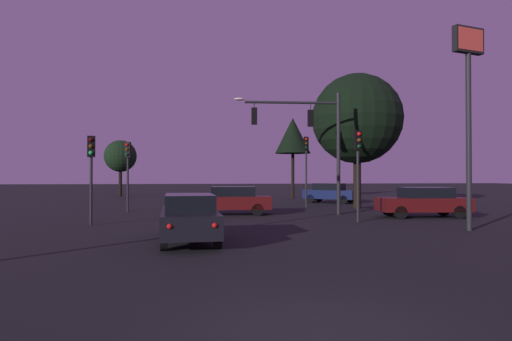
{
  "coord_description": "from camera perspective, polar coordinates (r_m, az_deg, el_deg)",
  "views": [
    {
      "loc": [
        -1.6,
        -5.38,
        2.09
      ],
      "look_at": [
        1.13,
        15.05,
        2.36
      ],
      "focal_mm": 29.71,
      "sensor_mm": 36.0,
      "label": 1
    }
  ],
  "objects": [
    {
      "name": "traffic_light_corner_left",
      "position": [
        19.32,
        -21.31,
        1.14
      ],
      "size": [
        0.33,
        0.37,
        3.8
      ],
      "color": "#232326",
      "rests_on": "ground"
    },
    {
      "name": "traffic_light_far_side",
      "position": [
        19.7,
        13.57,
        1.77
      ],
      "size": [
        0.31,
        0.36,
        4.16
      ],
      "color": "#232326",
      "rests_on": "ground"
    },
    {
      "name": "tree_left_far",
      "position": [
        46.11,
        -17.78,
        1.83
      ],
      "size": [
        3.3,
        3.3,
        5.81
      ],
      "color": "black",
      "rests_on": "ground"
    },
    {
      "name": "car_crossing_right",
      "position": [
        23.01,
        -3.37,
        -3.97
      ],
      "size": [
        4.5,
        2.09,
        1.52
      ],
      "color": "#4C0F0F",
      "rests_on": "ground"
    },
    {
      "name": "car_crossing_left",
      "position": [
        23.05,
        21.62,
        -3.92
      ],
      "size": [
        4.62,
        2.14,
        1.52
      ],
      "color": "#4C0F0F",
      "rests_on": "ground"
    },
    {
      "name": "store_sign_illuminated",
      "position": [
        18.48,
        26.69,
        10.46
      ],
      "size": [
        1.42,
        0.58,
        7.82
      ],
      "color": "#232326",
      "rests_on": "ground"
    },
    {
      "name": "tree_center_horizon",
      "position": [
        40.1,
        4.97,
        4.66
      ],
      "size": [
        3.34,
        3.34,
        7.58
      ],
      "color": "black",
      "rests_on": "ground"
    },
    {
      "name": "ground_plane",
      "position": [
        30.0,
        -4.56,
        -4.74
      ],
      "size": [
        168.0,
        168.0,
        0.0
      ],
      "primitive_type": "plane",
      "color": "black",
      "rests_on": "ground"
    },
    {
      "name": "traffic_light_corner_right",
      "position": [
        28.44,
        6.77,
        1.73
      ],
      "size": [
        0.32,
        0.36,
        4.71
      ],
      "color": "#232326",
      "rests_on": "ground"
    },
    {
      "name": "car_far_lane",
      "position": [
        33.55,
        9.98,
        -2.95
      ],
      "size": [
        4.27,
        3.97,
        1.52
      ],
      "color": "#0F1947",
      "rests_on": "ground"
    },
    {
      "name": "tree_behind_sign",
      "position": [
        28.4,
        13.44,
        6.77
      ],
      "size": [
        5.81,
        5.81,
        8.72
      ],
      "color": "black",
      "rests_on": "ground"
    },
    {
      "name": "traffic_signal_mast_arm",
      "position": [
        23.26,
        7.15,
        5.28
      ],
      "size": [
        5.79,
        0.61,
        6.64
      ],
      "color": "#232326",
      "rests_on": "ground"
    },
    {
      "name": "car_nearside_lane",
      "position": [
        13.61,
        -8.98,
        -6.21
      ],
      "size": [
        1.97,
        4.47,
        1.52
      ],
      "color": "black",
      "rests_on": "ground"
    },
    {
      "name": "traffic_light_median",
      "position": [
        25.62,
        -16.89,
        1.08
      ],
      "size": [
        0.34,
        0.38,
        4.07
      ],
      "color": "#232326",
      "rests_on": "ground"
    }
  ]
}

